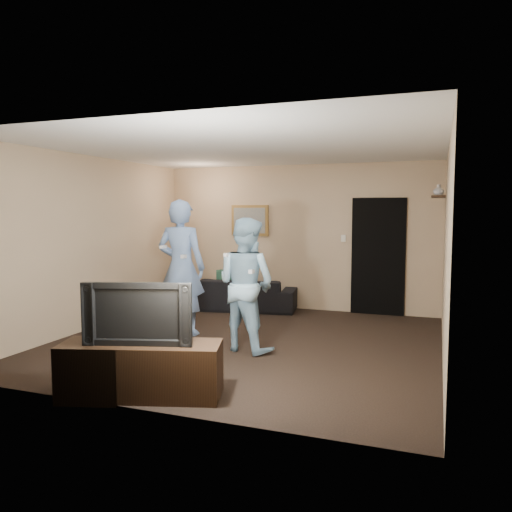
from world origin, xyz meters
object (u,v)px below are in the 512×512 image
at_px(sofa, 242,294).
at_px(wii_player_right, 246,284).
at_px(television, 140,312).
at_px(wii_player_left, 181,267).
at_px(tv_console, 141,371).

height_order(sofa, wii_player_right, wii_player_right).
height_order(television, wii_player_right, wii_player_right).
bearing_deg(television, sofa, 82.07).
relative_size(sofa, wii_player_left, 1.00).
distance_m(sofa, wii_player_left, 2.10).
bearing_deg(television, wii_player_left, 92.80).
bearing_deg(television, tv_console, -16.69).
bearing_deg(tv_console, wii_player_left, 92.80).
bearing_deg(wii_player_left, sofa, 85.51).
bearing_deg(sofa, wii_player_right, 103.75).
bearing_deg(tv_console, sofa, 82.07).
distance_m(sofa, tv_console, 4.33).
bearing_deg(wii_player_left, television, -70.52).
xyz_separation_m(sofa, wii_player_left, (-0.16, -1.97, 0.69)).
bearing_deg(tv_console, wii_player_right, 62.52).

